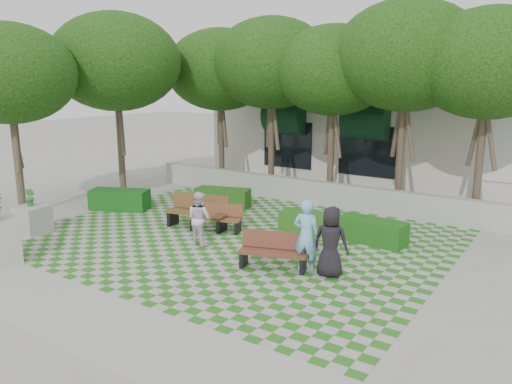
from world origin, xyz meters
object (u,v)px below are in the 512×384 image
Objects in this scene: bench_east at (274,252)px; bench_west at (198,212)px; person_blue at (306,235)px; hedge_midright at (309,223)px; planter_back at (32,218)px; bench_mid at (216,218)px; hedge_midleft at (223,198)px; hedge_west at (120,200)px; person_dark at (331,242)px; person_white at (200,218)px; hedge_east at (372,231)px.

bench_west is (-3.89, 1.67, 0.08)m from bench_east.
bench_east is at bearing 12.58° from person_blue.
hedge_midright is (-0.69, 3.19, -0.12)m from bench_east.
planter_back is (-7.03, -4.84, 0.17)m from hedge_midright.
bench_mid is 0.95× the size of person_blue.
bench_mid is at bearing 133.66° from bench_east.
bench_east is at bearing -46.62° from bench_mid.
hedge_midleft is 0.95× the size of hedge_west.
person_dark is 1.11× the size of person_white.
hedge_west is 9.29m from person_dark.
hedge_east is at bearing 4.02° from hedge_midright.
planter_back is 9.33m from person_dark.
bench_mid is at bearing -27.43° from person_dark.
bench_east is 0.93× the size of hedge_east.
bench_west is 1.08× the size of hedge_east.
bench_west is 1.47× the size of planter_back.
person_blue is (-0.55, -3.02, 0.57)m from hedge_east.
bench_mid is 0.97× the size of hedge_midright.
person_dark is (6.25, -3.90, 0.52)m from hedge_midleft.
hedge_east is at bearing -135.79° from person_white.
hedge_midright is 3.59m from person_dark.
hedge_midright is 3.27m from person_blue.
bench_east is 6.43m from hedge_midleft.
planter_back is at bearing 3.03° from person_blue.
hedge_east is 1.10× the size of hedge_midright.
person_dark reaches higher than hedge_midleft.
person_blue reaches higher than hedge_midright.
person_white is (1.14, -1.26, 0.27)m from bench_west.
bench_west is (-0.70, -0.05, 0.10)m from bench_mid.
planter_back is at bearing -151.10° from hedge_east.
bench_east is at bearing -33.18° from bench_west.
person_blue reaches higher than bench_west.
bench_west is 1.35× the size of person_white.
hedge_midright is at bearing -73.46° from person_blue.
bench_west reaches higher than bench_east.
bench_east is 3.57m from hedge_east.
hedge_midleft is at bearing 100.74° from bench_west.
hedge_midleft is at bearing -42.48° from person_dark.
planter_back is at bearing 1.65° from person_dark.
bench_east is 1.05× the size of bench_mid.
person_white is (-4.04, -2.92, 0.44)m from hedge_east.
bench_east reaches higher than hedge_west.
bench_west is 3.88m from hedge_west.
hedge_midright is 0.85× the size of hedge_west.
hedge_midleft is (-0.97, 2.56, -0.16)m from bench_west.
hedge_west is at bearing -140.58° from hedge_midleft.
person_white is at bearing 22.43° from planter_back.
person_white is (-2.75, 0.41, 0.34)m from bench_east.
hedge_midleft is 1.28× the size of person_white.
hedge_west reaches higher than hedge_midleft.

